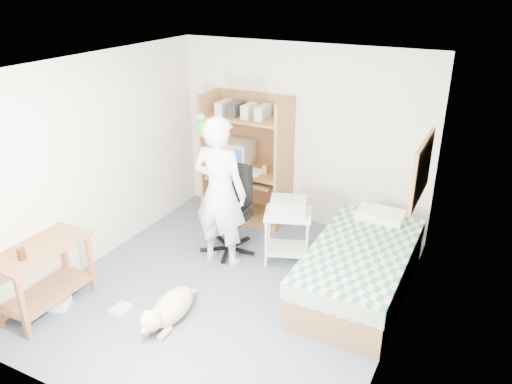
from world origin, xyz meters
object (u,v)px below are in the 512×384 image
person (220,193)px  dog (169,309)px  office_chair (230,221)px  side_desk (43,269)px  bed (360,268)px  printer_cart (288,229)px  computer_hutch (248,164)px

person → dog: 1.49m
office_chair → dog: (0.18, -1.58, -0.24)m
side_desk → dog: size_ratio=1.05×
office_chair → bed: bearing=-6.1°
printer_cart → person: bearing=-172.3°
person → side_desk: bearing=54.7°
bed → office_chair: office_chair is taller
computer_hutch → dog: (0.43, -2.54, -0.67)m
bed → printer_cart: bearing=166.8°
person → computer_hutch: bearing=-77.6°
bed → office_chair: size_ratio=1.80×
computer_hutch → printer_cart: 1.41m
bed → computer_hutch: bearing=150.7°
bed → person: (-1.70, -0.15, 0.64)m
bed → person: size_ratio=1.09×
computer_hutch → person: 1.31m
side_desk → computer_hutch: bearing=73.9°
dog → office_chair: bearing=95.0°
computer_hutch → dog: size_ratio=1.89×
computer_hutch → person: bearing=-76.8°
side_desk → office_chair: size_ratio=0.89×
computer_hutch → side_desk: size_ratio=1.80×
computer_hutch → office_chair: size_ratio=1.61×
office_chair → person: size_ratio=0.60×
printer_cart → bed: bearing=-33.0°
office_chair → printer_cart: office_chair is taller
bed → side_desk: side_desk is taller
bed → dog: bearing=-137.9°
side_desk → person: person is taller
office_chair → printer_cart: (0.77, 0.07, 0.04)m
office_chair → person: (0.05, -0.31, 0.53)m
side_desk → dog: side_desk is taller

